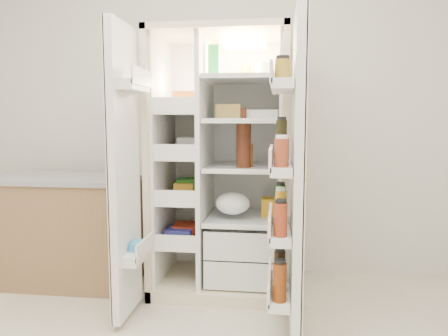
# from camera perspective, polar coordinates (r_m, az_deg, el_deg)

# --- Properties ---
(wall_back) EXTENTS (4.00, 0.02, 2.70)m
(wall_back) POSITION_cam_1_polar(r_m,az_deg,el_deg) (3.37, -0.30, 8.95)
(wall_back) COLOR silver
(wall_back) RESTS_ON floor
(refrigerator) EXTENTS (0.92, 0.70, 1.80)m
(refrigerator) POSITION_cam_1_polar(r_m,az_deg,el_deg) (3.05, 0.05, -2.22)
(refrigerator) COLOR beige
(refrigerator) RESTS_ON floor
(freezer_door) EXTENTS (0.15, 0.40, 1.72)m
(freezer_door) POSITION_cam_1_polar(r_m,az_deg,el_deg) (2.57, -13.18, -0.71)
(freezer_door) COLOR white
(freezer_door) RESTS_ON floor
(fridge_door) EXTENTS (0.17, 0.58, 1.72)m
(fridge_door) POSITION_cam_1_polar(r_m,az_deg,el_deg) (2.32, 9.30, -1.82)
(fridge_door) COLOR white
(fridge_door) RESTS_ON floor
(kitchen_counter) EXTENTS (1.10, 0.58, 0.80)m
(kitchen_counter) POSITION_cam_1_polar(r_m,az_deg,el_deg) (3.39, -20.44, -7.68)
(kitchen_counter) COLOR #8A6645
(kitchen_counter) RESTS_ON floor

